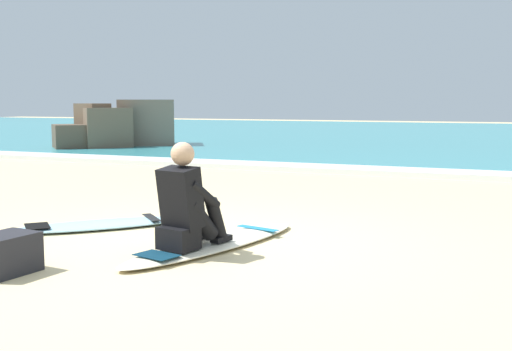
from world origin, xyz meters
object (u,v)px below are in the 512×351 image
surfboard_main (215,243)px  surfboard_spare_near (100,225)px  beach_bag (5,254)px  surfer_seated (187,207)px

surfboard_main → surfboard_spare_near: (-1.57, 0.33, 0.00)m
surfboard_main → beach_bag: (-1.13, -1.49, 0.12)m
surfboard_spare_near → beach_bag: beach_bag is taller
surfboard_main → surfboard_spare_near: same height
beach_bag → surfboard_spare_near: bearing=103.6°
surfboard_main → surfboard_spare_near: size_ratio=1.33×
surfboard_main → beach_bag: beach_bag is taller
beach_bag → surfer_seated: bearing=47.2°
surfer_seated → surfboard_main: bearing=75.5°
surfer_seated → beach_bag: 1.55m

